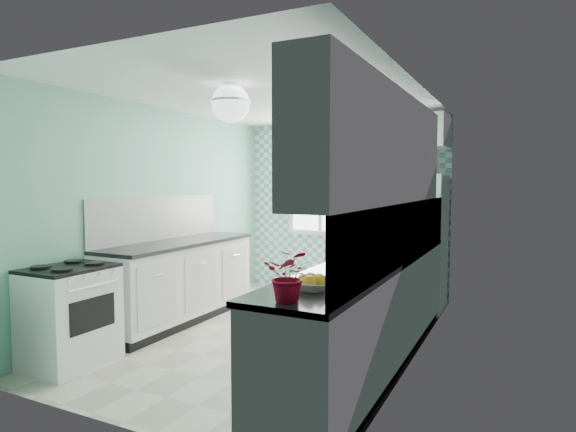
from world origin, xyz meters
The scene contains 26 objects.
floor centered at (0.00, 0.00, -0.01)m, with size 3.00×4.40×0.02m, color silver.
ceiling centered at (0.00, 0.00, 2.51)m, with size 3.00×4.40×0.02m, color white.
wall_back centered at (0.00, 2.21, 1.25)m, with size 3.00×0.02×2.50m, color #78BCA5.
wall_front centered at (0.00, -2.21, 1.25)m, with size 3.00×0.02×2.50m, color #78BCA5.
wall_left centered at (-1.51, 0.00, 1.25)m, with size 0.02×4.40×2.50m, color #78BCA5.
wall_right centered at (1.51, 0.00, 1.25)m, with size 0.02×4.40×2.50m, color #78BCA5.
accent_wall centered at (0.00, 2.19, 1.25)m, with size 3.00×0.01×2.50m, color #62B0AB.
window centered at (-0.35, 2.16, 1.55)m, with size 1.04×0.05×1.44m.
backsplash_right centered at (1.49, -0.40, 1.20)m, with size 0.02×3.60×0.51m, color white.
backsplash_left centered at (-1.49, -0.07, 1.20)m, with size 0.02×2.15×0.51m, color white.
upper_cabinets_right centered at (1.33, -0.60, 1.90)m, with size 0.33×3.20×0.90m, color white.
upper_cabinet_fridge centered at (1.30, 1.83, 2.25)m, with size 0.40×0.74×0.40m, color white.
ceiling_light centered at (0.00, -0.80, 2.32)m, with size 0.34×0.34×0.35m.
base_cabinets_right centered at (1.20, -0.40, 0.45)m, with size 0.60×3.60×0.90m, color white.
countertop_right centered at (1.19, -0.40, 0.92)m, with size 0.63×3.60×0.04m, color black.
base_cabinets_left centered at (-1.20, -0.07, 0.45)m, with size 0.60×2.15×0.90m, color white.
countertop_left centered at (-1.19, -0.07, 0.92)m, with size 0.63×2.15×0.04m, color black.
fridge centered at (1.11, 1.78, 0.86)m, with size 0.75×0.74×1.72m.
stove centered at (-1.20, -1.58, 0.45)m, with size 0.58×0.72×0.86m.
sink centered at (1.20, 0.48, 0.93)m, with size 0.45×0.38×0.53m.
rug centered at (0.38, 0.67, 0.01)m, with size 0.71×1.01×0.02m, color #7C0408.
dish_towel centered at (0.89, 0.19, 0.48)m, with size 0.02×0.23×0.35m, color #53AC99.
fruit_bowl centered at (1.20, -1.73, 0.97)m, with size 0.26×0.26×0.06m, color white.
potted_plant centered at (1.20, -2.05, 1.09)m, with size 0.27×0.24×0.30m, color #A9021F.
soap_bottle centered at (1.25, 0.72, 1.02)m, with size 0.08×0.08×0.17m, color #9CBECC.
microwave centered at (1.11, 1.78, 1.87)m, with size 0.53×0.36×0.30m, color white.
Camera 1 is at (2.39, -4.46, 1.62)m, focal length 30.00 mm.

